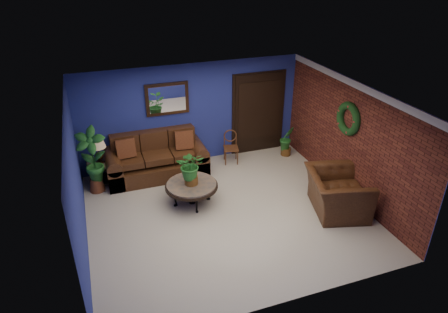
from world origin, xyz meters
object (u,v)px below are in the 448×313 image
object	(u,v)px
table_lamp	(98,147)
armchair	(337,193)
sofa	(156,161)
side_chair	(231,144)
coffee_table	(192,186)
end_table	(101,167)

from	to	relation	value
table_lamp	armchair	size ratio (longest dim) A/B	0.46
sofa	side_chair	bearing A→B (deg)	0.66
coffee_table	side_chair	xyz separation A→B (m)	(1.43, 1.51, 0.05)
sofa	end_table	size ratio (longest dim) A/B	3.77
table_lamp	side_chair	bearing A→B (deg)	1.08
table_lamp	armchair	xyz separation A→B (m)	(4.45, -2.69, -0.53)
coffee_table	table_lamp	distance (m)	2.32
sofa	table_lamp	size ratio (longest dim) A/B	3.92
sofa	table_lamp	world-z (taller)	table_lamp
coffee_table	table_lamp	bearing A→B (deg)	139.94
end_table	armchair	xyz separation A→B (m)	(4.45, -2.69, -0.01)
sofa	table_lamp	xyz separation A→B (m)	(-1.26, -0.04, 0.61)
side_chair	armchair	world-z (taller)	armchair
coffee_table	sofa	bearing A→B (deg)	107.23
end_table	table_lamp	xyz separation A→B (m)	(0.00, -0.00, 0.52)
sofa	coffee_table	size ratio (longest dim) A/B	2.10
table_lamp	armchair	distance (m)	5.23
side_chair	coffee_table	bearing A→B (deg)	-120.15
coffee_table	end_table	bearing A→B (deg)	139.94
end_table	side_chair	size ratio (longest dim) A/B	0.74
table_lamp	side_chair	xyz separation A→B (m)	(3.16, 0.06, -0.48)
sofa	side_chair	size ratio (longest dim) A/B	2.81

